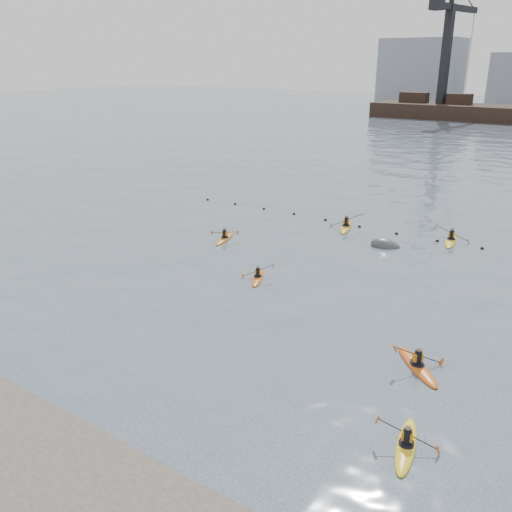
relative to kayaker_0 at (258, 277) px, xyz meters
The scene contains 9 objects.
ground 9.79m from the kayaker_0, 74.37° to the right, with size 400.00×400.00×0.00m, color #3C4657.
float_line 13.28m from the kayaker_0, 80.73° to the left, with size 33.24×0.73×0.24m.
kayaker_0 is the anchor object (origin of this frame).
kayaker_1 15.50m from the kayaker_0, 37.59° to the right, with size 2.11×3.16×1.13m.
kayaker_2 7.71m from the kayaker_0, 141.94° to the left, with size 2.06×3.17×1.00m.
kayaker_3 15.30m from the kayaker_0, 60.99° to the left, with size 2.46×3.65×1.35m.
kayaker_4 11.79m from the kayaker_0, 21.82° to the right, with size 2.84×2.90×1.32m.
kayaker_5 12.24m from the kayaker_0, 90.65° to the left, with size 2.45×3.66×1.45m.
mooring_buoy 10.57m from the kayaker_0, 67.59° to the left, with size 2.10×1.24×1.05m, color #383A3C.
Camera 1 is at (13.79, -14.94, 12.04)m, focal length 38.00 mm.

